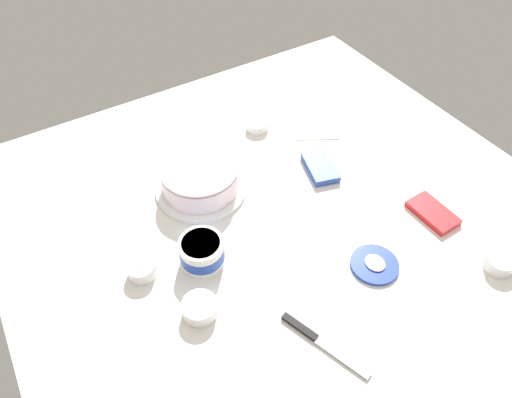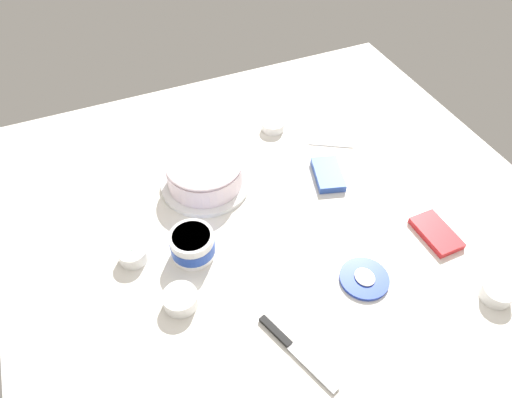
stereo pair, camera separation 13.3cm
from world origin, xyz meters
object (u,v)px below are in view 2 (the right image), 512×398
Objects in this scene: sprinkle_bowl_yellow at (273,126)px; sprinkle_bowl_orange at (497,293)px; frosted_cake at (205,173)px; candy_box_lower at (328,174)px; frosting_tub_lid at (364,278)px; paper_napkin at (331,132)px; frosting_tub at (192,244)px; sprinkle_bowl_green at (133,254)px; spreading_knife at (290,345)px; sprinkle_bowl_pink at (180,299)px; candy_box_upper at (436,233)px.

sprinkle_bowl_yellow is 1.02× the size of sprinkle_bowl_orange.
frosted_cake is 3.58× the size of sprinkle_bowl_orange.
candy_box_lower is (-0.54, -0.17, -0.01)m from sprinkle_bowl_orange.
sprinkle_bowl_yellow reaches higher than candy_box_lower.
frosting_tub_lid is 0.90× the size of candy_box_lower.
sprinkle_bowl_orange is at bearing 15.92° from sprinkle_bowl_yellow.
sprinkle_bowl_yellow is 0.29m from candy_box_lower.
frosted_cake is at bearing -81.48° from paper_napkin.
frosting_tub_lid is 0.85× the size of paper_napkin.
frosting_tub_lid is 0.38m from candy_box_lower.
frosting_tub is 1.56× the size of sprinkle_bowl_green.
sprinkle_bowl_green is at bearing -70.67° from paper_napkin.
spreading_knife is 0.29m from sprinkle_bowl_pink.
frosting_tub_lid reaches higher than spreading_knife.
spreading_knife is at bearing -98.85° from sprinkle_bowl_orange.
candy_box_upper is at bearing -177.02° from sprinkle_bowl_orange.
sprinkle_bowl_pink is (-0.12, -0.45, 0.01)m from frosting_tub_lid.
frosted_cake reaches higher than sprinkle_bowl_pink.
frosting_tub reaches higher than paper_napkin.
candy_box_upper is at bearing 72.55° from sprinkle_bowl_green.
spreading_knife is at bearing 19.93° from frosting_tub.
frosted_cake reaches higher than sprinkle_bowl_yellow.
sprinkle_bowl_green reaches higher than paper_napkin.
sprinkle_bowl_pink is at bearing -111.64° from sprinkle_bowl_orange.
sprinkle_bowl_pink is 0.60× the size of candy_box_upper.
spreading_knife is at bearing -21.60° from candy_box_lower.
sprinkle_bowl_orange is at bearing 57.04° from frosting_tub.
spreading_knife is 3.00× the size of sprinkle_bowl_green.
frosting_tub is at bearing -109.09° from candy_box_upper.
candy_box_lower is 0.99× the size of candy_box_upper.
candy_box_lower reaches higher than candy_box_upper.
sprinkle_bowl_orange reaches higher than paper_napkin.
sprinkle_bowl_green is 0.54× the size of candy_box_lower.
frosting_tub_lid is at bearing 28.54° from frosted_cake.
frosting_tub_lid is 0.56× the size of spreading_knife.
sprinkle_bowl_green is at bearing -156.86° from sprinkle_bowl_pink.
frosting_tub is 0.49m from candy_box_lower.
candy_box_upper is at bearing 104.80° from spreading_knife.
frosting_tub is 1.56× the size of sprinkle_bowl_orange.
sprinkle_bowl_green is (0.19, -0.27, -0.03)m from frosted_cake.
frosting_tub is 0.84× the size of candy_box_upper.
candy_box_lower reaches higher than spreading_knife.
frosting_tub is 0.36m from spreading_knife.
spreading_knife is 2.67× the size of sprinkle_bowl_pink.
sprinkle_bowl_yellow is at bearing 118.74° from frosted_cake.
frosting_tub is 0.15m from sprinkle_bowl_pink.
spreading_knife is at bearing -70.74° from frosting_tub_lid.
sprinkle_bowl_green is at bearing -54.48° from frosted_cake.
sprinkle_bowl_pink reaches higher than candy_box_lower.
paper_napkin is (-0.56, 0.22, -0.00)m from frosting_tub_lid.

